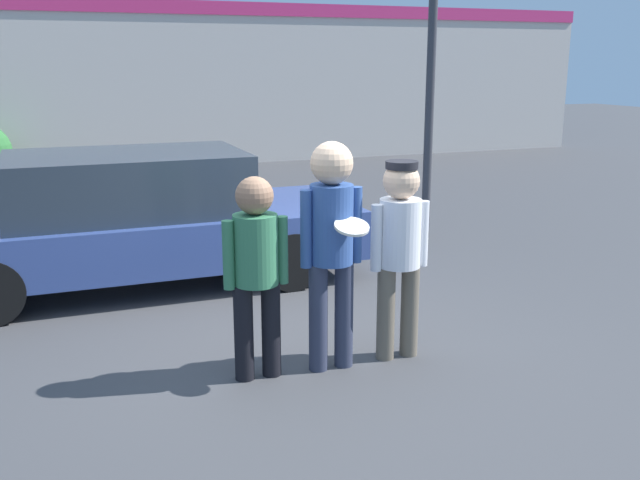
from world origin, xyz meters
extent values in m
plane|color=#3F3F42|center=(0.00, 0.00, 0.00)|extent=(56.00, 56.00, 0.00)
cube|color=beige|center=(0.00, 11.38, 1.86)|extent=(24.00, 0.18, 3.73)
cube|color=#CC2D6B|center=(0.00, 11.27, 3.58)|extent=(24.00, 0.04, 0.30)
cylinder|color=black|center=(-0.56, -0.40, 0.38)|extent=(0.15, 0.15, 0.76)
cylinder|color=black|center=(-0.34, -0.40, 0.38)|extent=(0.15, 0.15, 0.76)
cylinder|color=#33724C|center=(-0.45, -0.40, 1.03)|extent=(0.34, 0.34, 0.54)
cylinder|color=#33724C|center=(-0.65, -0.40, 1.01)|extent=(0.09, 0.09, 0.52)
cylinder|color=#33724C|center=(-0.24, -0.40, 1.01)|extent=(0.09, 0.09, 0.52)
sphere|color=#8C664C|center=(-0.45, -0.40, 1.45)|extent=(0.29, 0.29, 0.29)
cylinder|color=#2D3347|center=(0.04, -0.44, 0.44)|extent=(0.15, 0.15, 0.88)
cylinder|color=#2D3347|center=(0.26, -0.44, 0.44)|extent=(0.15, 0.15, 0.88)
cylinder|color=#2D4C8C|center=(0.15, -0.44, 1.19)|extent=(0.34, 0.34, 0.62)
cylinder|color=#2D4C8C|center=(-0.06, -0.44, 1.17)|extent=(0.09, 0.09, 0.60)
cylinder|color=#2D4C8C|center=(0.36, -0.44, 1.17)|extent=(0.09, 0.09, 0.60)
sphere|color=#DBB28E|center=(0.15, -0.44, 1.66)|extent=(0.33, 0.33, 0.33)
cylinder|color=silver|center=(0.22, -0.68, 1.22)|extent=(0.26, 0.26, 0.10)
cylinder|color=#665B4C|center=(0.64, -0.43, 0.39)|extent=(0.15, 0.15, 0.79)
cylinder|color=#665B4C|center=(0.86, -0.43, 0.39)|extent=(0.15, 0.15, 0.79)
cylinder|color=silver|center=(0.75, -0.43, 1.06)|extent=(0.34, 0.34, 0.56)
cylinder|color=silver|center=(0.54, -0.43, 1.04)|extent=(0.09, 0.09, 0.54)
cylinder|color=silver|center=(0.96, -0.43, 1.04)|extent=(0.09, 0.09, 0.54)
sphere|color=#DBB28E|center=(0.75, -0.43, 1.49)|extent=(0.29, 0.29, 0.29)
cylinder|color=black|center=(0.75, -0.43, 1.62)|extent=(0.26, 0.26, 0.06)
cube|color=#334784|center=(-0.98, 2.44, 0.54)|extent=(4.78, 1.87, 0.54)
cube|color=#28333D|center=(-1.08, 2.44, 1.13)|extent=(2.49, 1.61, 0.65)
cylinder|color=black|center=(0.50, 3.28, 0.32)|extent=(0.64, 0.22, 0.64)
cylinder|color=black|center=(0.50, 1.60, 0.32)|extent=(0.64, 0.22, 0.64)
cylinder|color=#38383D|center=(3.02, 3.17, 2.96)|extent=(0.12, 0.12, 5.91)
camera|label=1|loc=(-1.84, -5.40, 2.41)|focal=40.00mm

